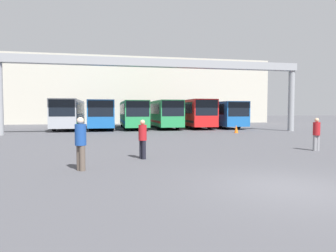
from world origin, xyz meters
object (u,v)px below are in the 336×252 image
at_px(bus_slot_4, 192,112).
at_px(pedestrian_near_center, 81,142).
at_px(pedestrian_near_left, 143,138).
at_px(bus_slot_3, 162,113).
at_px(bus_slot_0, 69,112).
at_px(bus_slot_2, 133,113).
at_px(bus_slot_5, 218,113).
at_px(bus_slot_1, 102,113).
at_px(traffic_cone, 236,129).
at_px(pedestrian_mid_left, 316,133).

distance_m(bus_slot_4, pedestrian_near_center, 26.42).
bearing_deg(pedestrian_near_left, bus_slot_3, -44.36).
xyz_separation_m(bus_slot_4, pedestrian_near_left, (-8.50, -22.04, -0.99)).
height_order(bus_slot_0, bus_slot_2, bus_slot_0).
xyz_separation_m(bus_slot_0, bus_slot_3, (10.53, 0.92, -0.03)).
bearing_deg(bus_slot_4, pedestrian_near_center, -114.27).
bearing_deg(bus_slot_5, bus_slot_1, 179.02).
distance_m(bus_slot_1, bus_slot_4, 10.54).
xyz_separation_m(bus_slot_2, pedestrian_near_center, (-3.83, -24.36, -0.81)).
distance_m(bus_slot_5, pedestrian_near_center, 28.25).
bearing_deg(bus_slot_3, bus_slot_0, -175.00).
distance_m(pedestrian_near_center, traffic_cone, 19.39).
height_order(bus_slot_1, bus_slot_5, bus_slot_1).
relative_size(pedestrian_near_left, traffic_cone, 2.23).
bearing_deg(traffic_cone, pedestrian_near_left, -128.11).
bearing_deg(bus_slot_5, pedestrian_mid_left, -98.04).
bearing_deg(pedestrian_mid_left, bus_slot_0, 128.91).
xyz_separation_m(bus_slot_2, bus_slot_5, (10.53, -0.04, -0.03)).
xyz_separation_m(pedestrian_near_left, pedestrian_near_center, (-2.35, -2.03, 0.09)).
distance_m(bus_slot_1, bus_slot_5, 14.04).
bearing_deg(bus_slot_1, pedestrian_mid_left, -63.16).
bearing_deg(pedestrian_mid_left, pedestrian_near_center, -161.84).
height_order(bus_slot_3, pedestrian_near_left, bus_slot_3).
bearing_deg(bus_slot_4, bus_slot_1, 177.37).
relative_size(bus_slot_1, bus_slot_4, 1.09).
height_order(bus_slot_1, traffic_cone, bus_slot_1).
relative_size(bus_slot_5, pedestrian_near_center, 6.39).
height_order(bus_slot_2, bus_slot_5, bus_slot_2).
height_order(bus_slot_0, traffic_cone, bus_slot_0).
height_order(bus_slot_0, pedestrian_near_left, bus_slot_0).
xyz_separation_m(bus_slot_4, bus_slot_5, (3.51, 0.24, -0.12)).
relative_size(bus_slot_0, pedestrian_near_center, 5.77).
bearing_deg(pedestrian_near_center, pedestrian_mid_left, 66.68).
bearing_deg(traffic_cone, pedestrian_mid_left, -95.25).
bearing_deg(bus_slot_3, pedestrian_mid_left, -79.67).
height_order(bus_slot_2, pedestrian_near_center, bus_slot_2).
relative_size(bus_slot_3, pedestrian_mid_left, 7.40).
xyz_separation_m(bus_slot_1, bus_slot_3, (7.02, 0.12, 0.02)).
bearing_deg(bus_slot_5, bus_slot_3, 177.08).
relative_size(bus_slot_2, bus_slot_5, 1.01).
distance_m(bus_slot_4, pedestrian_mid_left, 21.28).
height_order(pedestrian_mid_left, pedestrian_near_center, pedestrian_near_center).
bearing_deg(bus_slot_2, bus_slot_0, -175.06).
bearing_deg(bus_slot_0, bus_slot_5, 1.84).
relative_size(pedestrian_near_left, pedestrian_mid_left, 0.99).
xyz_separation_m(bus_slot_3, bus_slot_4, (3.51, -0.60, 0.06)).
xyz_separation_m(bus_slot_4, pedestrian_near_center, (-10.85, -24.07, -0.90)).
xyz_separation_m(bus_slot_5, pedestrian_mid_left, (-3.04, -21.50, -0.86)).
bearing_deg(bus_slot_2, traffic_cone, -47.81).
xyz_separation_m(bus_slot_1, bus_slot_5, (14.03, -0.24, -0.04)).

